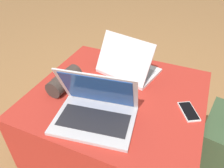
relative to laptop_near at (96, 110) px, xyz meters
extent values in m
plane|color=#9E7042|center=(0.02, 0.21, -0.49)|extent=(14.00, 14.00, 0.00)
cube|color=maroon|center=(0.02, 0.21, -0.47)|extent=(0.86, 0.79, 0.05)
cube|color=#B22D23|center=(0.02, 0.21, -0.25)|extent=(0.90, 0.83, 0.39)
cube|color=silver|center=(0.00, -0.02, -0.04)|extent=(0.40, 0.31, 0.02)
cube|color=#232328|center=(0.00, -0.03, -0.03)|extent=(0.34, 0.19, 0.00)
cube|color=silver|center=(-0.01, 0.05, 0.08)|extent=(0.38, 0.17, 0.24)
cube|color=#1E4799|center=(-0.01, 0.04, 0.08)|extent=(0.34, 0.15, 0.21)
cube|color=silver|center=(0.01, 0.44, -0.04)|extent=(0.37, 0.31, 0.02)
cube|color=#9E9EA3|center=(0.01, 0.44, -0.03)|extent=(0.31, 0.19, 0.00)
cube|color=silver|center=(-0.01, 0.37, 0.07)|extent=(0.35, 0.19, 0.22)
cube|color=#1E4799|center=(-0.01, 0.38, 0.07)|extent=(0.31, 0.17, 0.19)
cube|color=white|center=(0.39, 0.21, -0.05)|extent=(0.12, 0.15, 0.01)
cube|color=black|center=(0.39, 0.21, -0.04)|extent=(0.11, 0.14, 0.00)
cube|color=#385133|center=(0.59, 0.27, -0.29)|extent=(0.24, 0.36, 0.40)
cylinder|color=#3D332D|center=(-0.26, 0.14, -0.01)|extent=(0.11, 0.22, 0.09)
cube|color=brown|center=(-0.26, 0.14, -0.01)|extent=(0.12, 0.08, 0.03)
camera|label=1|loc=(0.36, -0.64, 0.69)|focal=35.00mm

